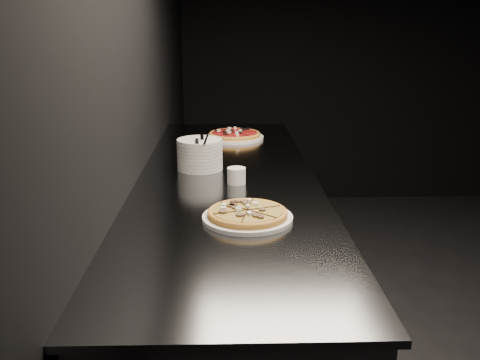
{
  "coord_description": "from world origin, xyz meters",
  "views": [
    {
      "loc": [
        -2.13,
        -2.16,
        1.54
      ],
      "look_at": [
        -2.08,
        -0.16,
        0.95
      ],
      "focal_mm": 40.0,
      "sensor_mm": 36.0,
      "label": 1
    }
  ],
  "objects_px": {
    "pizza_mushroom": "(247,214)",
    "ramekin": "(236,175)",
    "counter": "(228,276)",
    "cutlery": "(201,139)",
    "plate_stack": "(200,154)",
    "pizza_tomato": "(235,135)"
  },
  "relations": [
    {
      "from": "pizza_tomato",
      "to": "plate_stack",
      "type": "bearing_deg",
      "value": -104.4
    },
    {
      "from": "pizza_tomato",
      "to": "cutlery",
      "type": "height_order",
      "value": "cutlery"
    },
    {
      "from": "counter",
      "to": "pizza_mushroom",
      "type": "distance_m",
      "value": 0.71
    },
    {
      "from": "pizza_tomato",
      "to": "cutlery",
      "type": "distance_m",
      "value": 0.68
    },
    {
      "from": "counter",
      "to": "cutlery",
      "type": "relative_size",
      "value": 11.59
    },
    {
      "from": "pizza_mushroom",
      "to": "cutlery",
      "type": "height_order",
      "value": "cutlery"
    },
    {
      "from": "plate_stack",
      "to": "cutlery",
      "type": "bearing_deg",
      "value": -62.38
    },
    {
      "from": "counter",
      "to": "pizza_mushroom",
      "type": "xyz_separation_m",
      "value": [
        0.07,
        -0.52,
        0.48
      ]
    },
    {
      "from": "pizza_mushroom",
      "to": "plate_stack",
      "type": "xyz_separation_m",
      "value": [
        -0.18,
        0.65,
        0.05
      ]
    },
    {
      "from": "pizza_mushroom",
      "to": "ramekin",
      "type": "xyz_separation_m",
      "value": [
        -0.03,
        0.42,
        0.02
      ]
    },
    {
      "from": "pizza_tomato",
      "to": "counter",
      "type": "bearing_deg",
      "value": -93.34
    },
    {
      "from": "plate_stack",
      "to": "ramekin",
      "type": "distance_m",
      "value": 0.28
    },
    {
      "from": "pizza_tomato",
      "to": "pizza_mushroom",
      "type": "bearing_deg",
      "value": -89.1
    },
    {
      "from": "counter",
      "to": "cutlery",
      "type": "distance_m",
      "value": 0.62
    },
    {
      "from": "ramekin",
      "to": "cutlery",
      "type": "bearing_deg",
      "value": 124.42
    },
    {
      "from": "counter",
      "to": "pizza_tomato",
      "type": "relative_size",
      "value": 7.56
    },
    {
      "from": "plate_stack",
      "to": "cutlery",
      "type": "height_order",
      "value": "cutlery"
    },
    {
      "from": "counter",
      "to": "plate_stack",
      "type": "height_order",
      "value": "plate_stack"
    },
    {
      "from": "counter",
      "to": "ramekin",
      "type": "bearing_deg",
      "value": -69.47
    },
    {
      "from": "plate_stack",
      "to": "cutlery",
      "type": "distance_m",
      "value": 0.07
    },
    {
      "from": "plate_stack",
      "to": "cutlery",
      "type": "xyz_separation_m",
      "value": [
        0.01,
        -0.02,
        0.07
      ]
    },
    {
      "from": "plate_stack",
      "to": "ramekin",
      "type": "relative_size",
      "value": 2.67
    }
  ]
}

